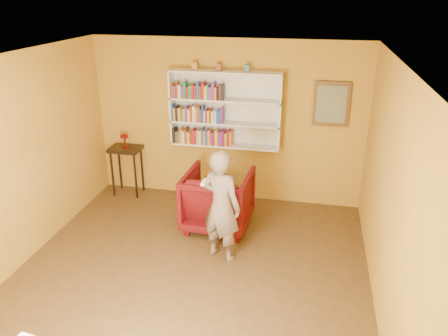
{
  "coord_description": "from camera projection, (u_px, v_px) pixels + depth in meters",
  "views": [
    {
      "loc": [
        1.37,
        -4.33,
        3.41
      ],
      "look_at": [
        0.32,
        0.75,
        1.26
      ],
      "focal_mm": 35.0,
      "sensor_mm": 36.0,
      "label": 1
    }
  ],
  "objects": [
    {
      "name": "room_shell",
      "position": [
        185.0,
        209.0,
        5.09
      ],
      "size": [
        5.3,
        5.8,
        2.88
      ],
      "color": "#473117",
      "rests_on": "ground"
    },
    {
      "name": "bookshelf",
      "position": [
        226.0,
        109.0,
        7.05
      ],
      "size": [
        1.8,
        0.29,
        1.23
      ],
      "color": "silver",
      "rests_on": "room_shell"
    },
    {
      "name": "books_row_lower",
      "position": [
        203.0,
        137.0,
        7.2
      ],
      "size": [
        0.99,
        0.19,
        0.27
      ],
      "color": "black",
      "rests_on": "bookshelf"
    },
    {
      "name": "books_row_middle",
      "position": [
        197.0,
        114.0,
        7.07
      ],
      "size": [
        0.84,
        0.19,
        0.27
      ],
      "color": "#22469F",
      "rests_on": "bookshelf"
    },
    {
      "name": "books_row_upper",
      "position": [
        198.0,
        91.0,
        6.92
      ],
      "size": [
        0.85,
        0.19,
        0.26
      ],
      "color": "brown",
      "rests_on": "bookshelf"
    },
    {
      "name": "ornament_left",
      "position": [
        195.0,
        66.0,
        6.82
      ],
      "size": [
        0.09,
        0.09,
        0.12
      ],
      "primitive_type": "cube",
      "color": "#AA6B30",
      "rests_on": "bookshelf"
    },
    {
      "name": "ornament_centre",
      "position": [
        219.0,
        67.0,
        6.75
      ],
      "size": [
        0.08,
        0.08,
        0.11
      ],
      "primitive_type": "cube",
      "color": "brown",
      "rests_on": "bookshelf"
    },
    {
      "name": "ornament_right",
      "position": [
        247.0,
        68.0,
        6.67
      ],
      "size": [
        0.08,
        0.08,
        0.11
      ],
      "primitive_type": "cube",
      "color": "#496279",
      "rests_on": "bookshelf"
    },
    {
      "name": "framed_painting",
      "position": [
        331.0,
        104.0,
        6.72
      ],
      "size": [
        0.55,
        0.05,
        0.7
      ],
      "color": "#563718",
      "rests_on": "room_shell"
    },
    {
      "name": "console_table",
      "position": [
        126.0,
        155.0,
        7.57
      ],
      "size": [
        0.53,
        0.4,
        0.87
      ],
      "color": "black",
      "rests_on": "ground"
    },
    {
      "name": "ruby_lustre",
      "position": [
        124.0,
        138.0,
        7.44
      ],
      "size": [
        0.15,
        0.15,
        0.24
      ],
      "color": "maroon",
      "rests_on": "console_table"
    },
    {
      "name": "armchair",
      "position": [
        218.0,
        199.0,
        6.59
      ],
      "size": [
        1.01,
        1.03,
        0.9
      ],
      "primitive_type": "imported",
      "rotation": [
        0.0,
        0.0,
        3.09
      ],
      "color": "#44040B",
      "rests_on": "ground"
    },
    {
      "name": "person",
      "position": [
        221.0,
        206.0,
        5.69
      ],
      "size": [
        0.67,
        0.56,
        1.55
      ],
      "primitive_type": "imported",
      "rotation": [
        0.0,
        0.0,
        2.74
      ],
      "color": "#746055",
      "rests_on": "ground"
    },
    {
      "name": "game_remote",
      "position": [
        204.0,
        182.0,
        5.16
      ],
      "size": [
        0.04,
        0.15,
        0.04
      ],
      "primitive_type": "cube",
      "color": "white",
      "rests_on": "person"
    }
  ]
}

